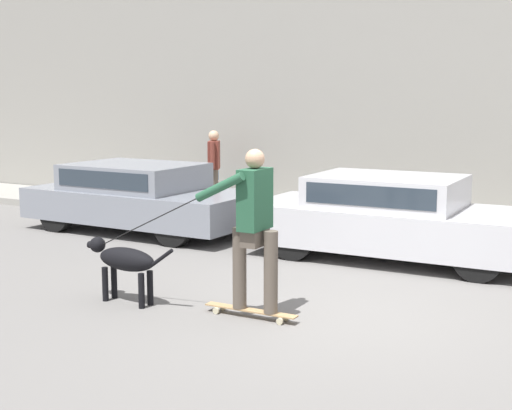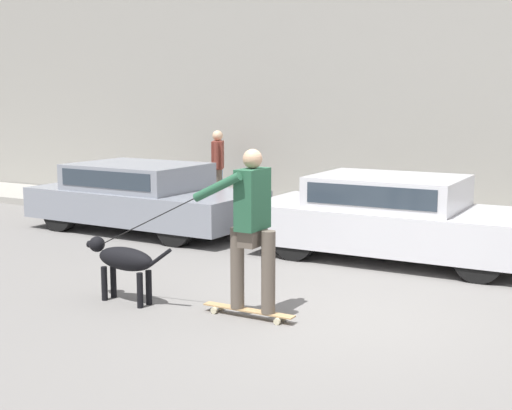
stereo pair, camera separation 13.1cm
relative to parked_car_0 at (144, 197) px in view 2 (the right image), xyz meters
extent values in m
plane|color=slate|center=(4.89, -2.82, -0.58)|extent=(36.00, 36.00, 0.00)
cube|color=gray|center=(4.89, 3.02, 2.30)|extent=(32.00, 0.30, 5.77)
cube|color=gray|center=(4.89, 1.90, -0.51)|extent=(30.00, 1.89, 0.14)
cylinder|color=black|center=(1.31, 0.77, -0.25)|extent=(0.67, 0.21, 0.67)
cylinder|color=black|center=(1.27, -0.83, -0.25)|extent=(0.67, 0.21, 0.67)
cylinder|color=black|center=(-1.18, 0.83, -0.25)|extent=(0.67, 0.21, 0.67)
cylinder|color=black|center=(-1.22, -0.77, -0.25)|extent=(0.67, 0.21, 0.67)
cube|color=gray|center=(0.04, 0.00, -0.12)|extent=(4.05, 1.93, 0.52)
cube|color=gray|center=(-0.12, 0.00, 0.36)|extent=(2.20, 1.70, 0.43)
cube|color=#28333D|center=(-0.14, -0.83, 0.38)|extent=(1.90, 0.05, 0.28)
cylinder|color=black|center=(5.85, 0.75, -0.27)|extent=(0.63, 0.21, 0.63)
cylinder|color=black|center=(5.86, -0.73, -0.27)|extent=(0.63, 0.21, 0.63)
cylinder|color=black|center=(3.29, 0.73, -0.27)|extent=(0.63, 0.21, 0.63)
cylinder|color=black|center=(3.30, -0.75, -0.27)|extent=(0.63, 0.21, 0.63)
cube|color=#BCBCC1|center=(4.57, 0.00, -0.11)|extent=(4.15, 1.76, 0.57)
cube|color=#BCBCC1|center=(4.41, 0.00, 0.39)|extent=(2.08, 1.57, 0.44)
cube|color=#28333D|center=(4.42, -0.78, 0.41)|extent=(1.81, 0.03, 0.28)
cylinder|color=black|center=(2.32, -3.65, -0.39)|extent=(0.07, 0.07, 0.39)
cylinder|color=black|center=(2.33, -3.50, -0.39)|extent=(0.07, 0.07, 0.39)
cylinder|color=black|center=(2.86, -3.68, -0.39)|extent=(0.07, 0.07, 0.39)
cylinder|color=black|center=(2.87, -3.53, -0.39)|extent=(0.07, 0.07, 0.39)
ellipsoid|color=black|center=(2.59, -3.59, -0.08)|extent=(0.79, 0.31, 0.26)
sphere|color=black|center=(2.15, -3.56, 0.04)|extent=(0.18, 0.18, 0.18)
cylinder|color=black|center=(2.07, -3.56, 0.02)|extent=(0.10, 0.09, 0.08)
cylinder|color=black|center=(3.10, -3.62, 0.00)|extent=(0.31, 0.06, 0.23)
cylinder|color=beige|center=(3.69, -3.46, -0.55)|extent=(0.07, 0.03, 0.07)
cylinder|color=beige|center=(3.68, -3.31, -0.55)|extent=(0.07, 0.03, 0.07)
cylinder|color=beige|center=(4.45, -3.46, -0.55)|extent=(0.07, 0.03, 0.07)
cylinder|color=beige|center=(4.45, -3.31, -0.55)|extent=(0.07, 0.03, 0.07)
cube|color=#A88456|center=(4.07, -3.38, -0.51)|extent=(1.06, 0.12, 0.02)
cylinder|color=brown|center=(3.93, -3.38, -0.07)|extent=(0.15, 0.15, 0.86)
cylinder|color=brown|center=(4.31, -3.38, -0.07)|extent=(0.15, 0.15, 0.86)
cube|color=brown|center=(4.12, -3.38, 0.28)|extent=(0.18, 0.33, 0.17)
cube|color=#235138|center=(4.12, -3.38, 0.68)|extent=(0.21, 0.42, 0.63)
sphere|color=tan|center=(4.12, -3.38, 1.10)|extent=(0.20, 0.20, 0.20)
cylinder|color=#235138|center=(4.12, -3.13, 0.65)|extent=(0.09, 0.09, 0.60)
cylinder|color=#235138|center=(3.85, -3.63, 0.82)|extent=(0.58, 0.12, 0.34)
cylinder|color=black|center=(2.87, -3.59, 0.35)|extent=(1.43, 0.07, 0.69)
cylinder|color=brown|center=(0.12, 2.23, -0.07)|extent=(0.15, 0.15, 0.75)
cylinder|color=brown|center=(0.19, 2.08, -0.07)|extent=(0.15, 0.15, 0.75)
cube|color=brown|center=(0.15, 2.16, 0.58)|extent=(0.37, 0.47, 0.55)
cylinder|color=brown|center=(0.04, 2.38, 0.60)|extent=(0.09, 0.09, 0.52)
cylinder|color=brown|center=(0.26, 1.93, 0.60)|extent=(0.09, 0.09, 0.52)
sphere|color=tan|center=(0.15, 2.16, 0.96)|extent=(0.21, 0.21, 0.21)
cube|color=#1E569E|center=(0.04, 2.38, 0.19)|extent=(0.22, 0.31, 0.29)
camera|label=1|loc=(7.61, -9.72, 1.73)|focal=50.00mm
camera|label=2|loc=(7.72, -9.66, 1.73)|focal=50.00mm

